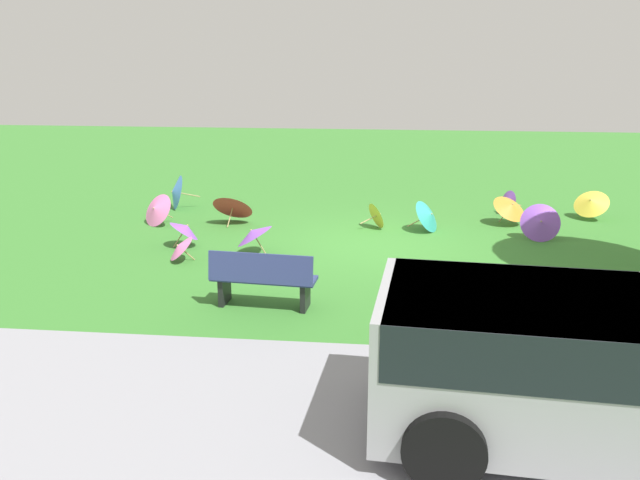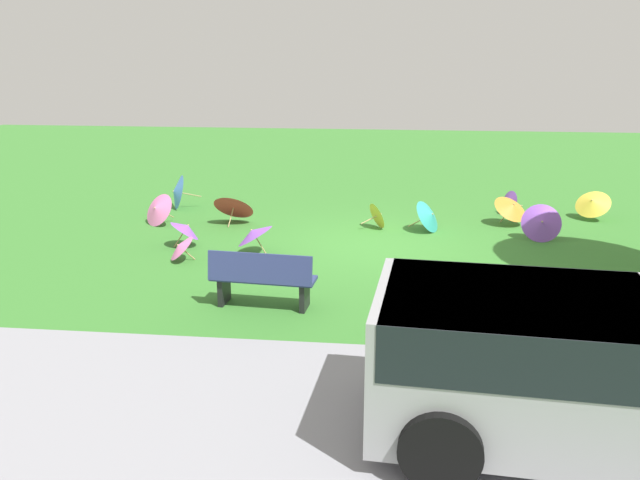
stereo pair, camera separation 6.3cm
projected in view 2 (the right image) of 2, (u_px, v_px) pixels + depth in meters
ground at (374, 246)px, 13.17m from camera, size 40.00×40.00×0.00m
road_strip at (353, 439)px, 6.65m from camera, size 40.00×4.47×0.01m
van_dark at (596, 361)px, 6.33m from camera, size 4.73×2.42×1.53m
park_bench at (262, 279)px, 9.93m from camera, size 1.64×0.62×0.90m
parasol_pink_0 at (157, 209)px, 14.69m from camera, size 0.94×0.89×0.73m
parasol_yellow_0 at (593, 202)px, 15.10m from camera, size 1.04×1.02×0.73m
parasol_blue_0 at (176, 192)px, 16.14m from camera, size 0.90×0.93×0.86m
parasol_teal_0 at (430, 215)px, 14.17m from camera, size 0.85×0.90×0.71m
parasol_purple_0 at (253, 233)px, 12.55m from camera, size 0.75×0.78×0.67m
parasol_purple_1 at (542, 222)px, 13.45m from camera, size 0.85×0.77×0.78m
parasol_red_0 at (234, 205)px, 14.79m from camera, size 1.03×0.92×0.79m
parasol_purple_2 at (186, 228)px, 13.07m from camera, size 0.80×0.82×0.62m
parasol_yellow_2 at (379, 215)px, 14.44m from camera, size 0.66×0.67×0.59m
parasol_pink_2 at (180, 247)px, 12.18m from camera, size 0.66×0.72×0.52m
parasol_orange_0 at (512, 207)px, 14.64m from camera, size 1.05×1.04×0.71m
parasol_purple_3 at (508, 203)px, 15.57m from camera, size 0.60×0.64×0.60m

